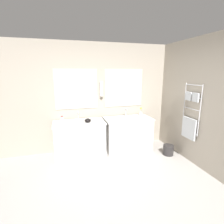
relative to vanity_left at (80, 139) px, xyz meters
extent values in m
plane|color=#9E9993|center=(0.29, -1.73, -0.42)|extent=(16.00, 16.00, 0.00)
cube|color=#9E9384|center=(0.29, 0.41, 0.88)|extent=(5.61, 0.06, 2.60)
cube|color=#BCB7A8|center=(0.00, 0.37, 1.11)|extent=(0.99, 0.01, 0.93)
cube|color=#B2BCBA|center=(0.00, 0.36, 1.11)|extent=(0.92, 0.01, 0.86)
cube|color=#BCB7A8|center=(1.18, 0.37, 1.11)|extent=(0.99, 0.01, 0.93)
cube|color=#B2BCBA|center=(1.18, 0.36, 1.11)|extent=(0.92, 0.01, 0.86)
cylinder|color=white|center=(0.59, 0.32, 1.11)|extent=(0.08, 0.08, 0.36)
cube|color=silver|center=(0.59, 0.37, 1.11)|extent=(0.05, 0.02, 0.08)
cube|color=#9E9384|center=(2.32, -0.78, 0.88)|extent=(0.06, 4.17, 2.60)
cylinder|color=silver|center=(2.26, -1.07, 0.75)|extent=(0.02, 0.02, 1.05)
cylinder|color=silver|center=(2.26, -0.60, 0.75)|extent=(0.02, 0.02, 1.05)
cylinder|color=silver|center=(2.26, -0.83, 1.24)|extent=(0.02, 0.47, 0.02)
cylinder|color=silver|center=(2.26, -0.83, 1.00)|extent=(0.02, 0.47, 0.02)
cylinder|color=silver|center=(2.26, -0.83, 0.75)|extent=(0.02, 0.47, 0.02)
cylinder|color=silver|center=(2.26, -0.83, 0.50)|extent=(0.02, 0.47, 0.02)
cylinder|color=silver|center=(2.26, -0.83, 0.26)|extent=(0.02, 0.47, 0.02)
cube|color=#B7BCC1|center=(2.24, -0.83, 0.33)|extent=(0.04, 0.39, 0.45)
cube|color=#B7BCC1|center=(2.24, -0.94, 1.00)|extent=(0.04, 0.16, 0.18)
cube|color=#B7BCC1|center=(2.24, -0.73, 1.00)|extent=(0.04, 0.16, 0.18)
cube|color=white|center=(0.00, 0.04, -0.03)|extent=(1.11, 0.58, 0.78)
ellipsoid|color=white|center=(0.00, -0.25, -0.03)|extent=(1.02, 0.13, 0.66)
cube|color=silver|center=(0.00, 0.04, 0.38)|extent=(1.15, 0.61, 0.04)
ellipsoid|color=white|center=(0.00, 0.01, 0.35)|extent=(0.39, 0.34, 0.10)
cylinder|color=silver|center=(0.00, -0.32, 0.13)|extent=(0.31, 0.01, 0.01)
cylinder|color=silver|center=(0.00, -0.32, -0.12)|extent=(0.31, 0.01, 0.01)
cube|color=white|center=(1.18, 0.04, -0.03)|extent=(1.11, 0.58, 0.78)
ellipsoid|color=white|center=(1.18, -0.25, -0.03)|extent=(1.02, 0.13, 0.66)
cube|color=silver|center=(1.18, 0.04, 0.38)|extent=(1.15, 0.61, 0.04)
ellipsoid|color=white|center=(1.18, 0.01, 0.35)|extent=(0.39, 0.34, 0.10)
cylinder|color=silver|center=(1.18, -0.32, 0.13)|extent=(0.31, 0.01, 0.01)
cylinder|color=silver|center=(1.18, -0.32, -0.12)|extent=(0.31, 0.01, 0.01)
cylinder|color=silver|center=(0.00, 0.20, 0.51)|extent=(0.02, 0.02, 0.21)
cylinder|color=silver|center=(0.00, 0.14, 0.60)|extent=(0.02, 0.11, 0.02)
cylinder|color=silver|center=(-0.07, 0.20, 0.42)|extent=(0.03, 0.03, 0.04)
cylinder|color=silver|center=(0.07, 0.20, 0.42)|extent=(0.03, 0.03, 0.04)
cylinder|color=silver|center=(1.18, 0.20, 0.51)|extent=(0.02, 0.02, 0.21)
cylinder|color=silver|center=(1.18, 0.14, 0.60)|extent=(0.02, 0.11, 0.02)
cylinder|color=silver|center=(1.11, 0.20, 0.42)|extent=(0.03, 0.03, 0.04)
cylinder|color=silver|center=(1.25, 0.20, 0.42)|extent=(0.03, 0.03, 0.04)
cylinder|color=silver|center=(-0.36, -0.06, 0.48)|extent=(0.06, 0.06, 0.16)
cylinder|color=red|center=(-0.36, -0.06, 0.58)|extent=(0.04, 0.04, 0.02)
ellipsoid|color=black|center=(0.19, -0.05, 0.45)|extent=(0.15, 0.15, 0.09)
cylinder|color=silver|center=(1.56, 0.13, 0.46)|extent=(0.06, 0.06, 0.11)
cylinder|color=#477238|center=(1.56, 0.13, 0.56)|extent=(0.01, 0.01, 0.10)
sphere|color=#E5BF47|center=(1.56, 0.13, 0.61)|extent=(0.06, 0.06, 0.06)
cylinder|color=#282626|center=(2.01, -0.50, -0.30)|extent=(0.24, 0.24, 0.24)
torus|color=#282626|center=(2.01, -0.50, -0.18)|extent=(0.25, 0.25, 0.01)
camera|label=1|loc=(-0.33, -3.80, 1.51)|focal=28.00mm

